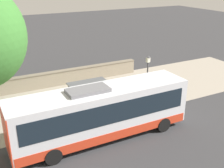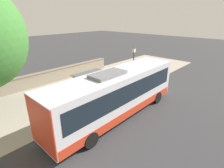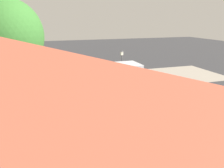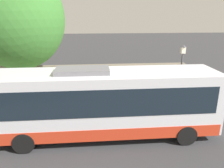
{
  "view_description": "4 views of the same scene",
  "coord_description": "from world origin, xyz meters",
  "px_view_note": "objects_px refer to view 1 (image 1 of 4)",
  "views": [
    {
      "loc": [
        16.11,
        -5.45,
        10.04
      ],
      "look_at": [
        -0.57,
        3.29,
        2.61
      ],
      "focal_mm": 45.0,
      "sensor_mm": 36.0,
      "label": 1
    },
    {
      "loc": [
        9.39,
        -7.44,
        7.12
      ],
      "look_at": [
        -0.91,
        3.73,
        1.21
      ],
      "focal_mm": 28.0,
      "sensor_mm": 36.0,
      "label": 2
    },
    {
      "loc": [
        20.82,
        -1.82,
        7.56
      ],
      "look_at": [
        0.22,
        4.94,
        1.04
      ],
      "focal_mm": 35.0,
      "sensor_mm": 36.0,
      "label": 3
    },
    {
      "loc": [
        11.91,
        0.99,
        6.12
      ],
      "look_at": [
        -1.59,
        2.16,
        1.73
      ],
      "focal_mm": 35.0,
      "sensor_mm": 36.0,
      "label": 4
    }
  ],
  "objects_px": {
    "bench": "(97,92)",
    "pedestrian": "(152,99)",
    "street_lamp_near": "(147,79)",
    "bus": "(101,112)",
    "bus_shelter": "(88,87)"
  },
  "relations": [
    {
      "from": "bus",
      "to": "pedestrian",
      "type": "relative_size",
      "value": 6.73
    },
    {
      "from": "bus_shelter",
      "to": "bench",
      "type": "bearing_deg",
      "value": 142.43
    },
    {
      "from": "bus_shelter",
      "to": "bench",
      "type": "relative_size",
      "value": 1.86
    },
    {
      "from": "pedestrian",
      "to": "street_lamp_near",
      "type": "bearing_deg",
      "value": -152.43
    },
    {
      "from": "street_lamp_near",
      "to": "bus",
      "type": "bearing_deg",
      "value": -66.91
    },
    {
      "from": "bus_shelter",
      "to": "street_lamp_near",
      "type": "xyz_separation_m",
      "value": [
        1.73,
        4.14,
        0.58
      ]
    },
    {
      "from": "pedestrian",
      "to": "bench",
      "type": "relative_size",
      "value": 1.06
    },
    {
      "from": "bus_shelter",
      "to": "bench",
      "type": "height_order",
      "value": "bus_shelter"
    },
    {
      "from": "bus",
      "to": "street_lamp_near",
      "type": "relative_size",
      "value": 2.64
    },
    {
      "from": "bus_shelter",
      "to": "pedestrian",
      "type": "xyz_separation_m",
      "value": [
        2.21,
        4.39,
        -1.01
      ]
    },
    {
      "from": "bus",
      "to": "bench",
      "type": "height_order",
      "value": "bus"
    },
    {
      "from": "bench",
      "to": "pedestrian",
      "type": "bearing_deg",
      "value": 30.25
    },
    {
      "from": "bus",
      "to": "bench",
      "type": "relative_size",
      "value": 7.15
    },
    {
      "from": "bus",
      "to": "bus_shelter",
      "type": "height_order",
      "value": "bus"
    },
    {
      "from": "bus",
      "to": "bus_shelter",
      "type": "distance_m",
      "value": 3.89
    }
  ]
}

